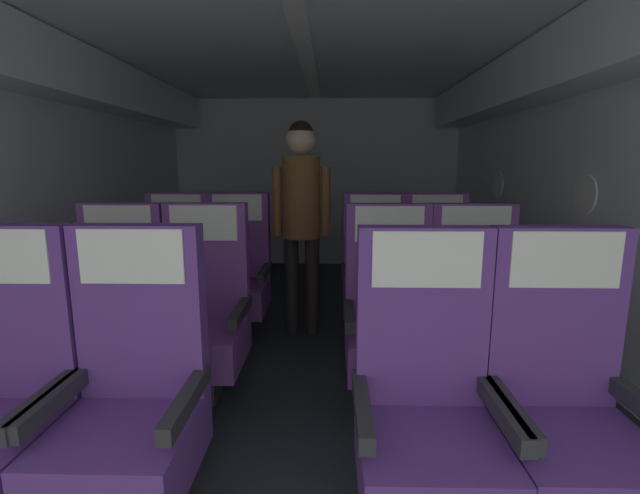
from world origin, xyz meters
TOP-DOWN VIEW (x-y plane):
  - ground at (0.00, 2.97)m, footprint 3.89×6.34m
  - fuselage_shell at (0.00, 3.25)m, footprint 3.77×5.99m
  - seat_a_left_aisle at (-0.52, 1.56)m, footprint 0.51×0.52m
  - seat_a_right_aisle at (1.01, 1.54)m, footprint 0.51×0.52m
  - seat_a_right_window at (0.53, 1.53)m, footprint 0.51×0.52m
  - seat_b_left_window at (-1.01, 2.48)m, footprint 0.51×0.52m
  - seat_b_left_aisle at (-0.53, 2.49)m, footprint 0.51×0.52m
  - seat_b_right_aisle at (1.00, 2.49)m, footprint 0.51×0.52m
  - seat_b_right_window at (0.52, 2.47)m, footprint 0.51×0.52m
  - seat_c_left_window at (-1.00, 3.40)m, footprint 0.51×0.52m
  - seat_c_left_aisle at (-0.53, 3.41)m, footprint 0.51×0.52m
  - seat_c_right_aisle at (1.00, 3.41)m, footprint 0.51×0.52m
  - seat_c_right_window at (0.53, 3.40)m, footprint 0.51×0.52m
  - flight_attendant at (-0.03, 3.42)m, footprint 0.43×0.28m

SIDE VIEW (x-z plane):
  - ground at x=0.00m, z-range -0.02..0.00m
  - seat_a_left_aisle at x=-0.52m, z-range -0.09..1.00m
  - seat_a_right_aisle at x=1.01m, z-range -0.09..1.00m
  - seat_a_right_window at x=0.53m, z-range -0.09..1.00m
  - seat_b_left_window at x=-1.01m, z-range -0.09..1.00m
  - seat_b_left_aisle at x=-0.53m, z-range -0.09..1.00m
  - seat_b_right_aisle at x=1.00m, z-range -0.09..1.00m
  - seat_b_right_window at x=0.52m, z-range -0.09..1.00m
  - seat_c_left_window at x=-1.00m, z-range -0.09..1.00m
  - seat_c_left_aisle at x=-0.53m, z-range -0.09..1.00m
  - seat_c_right_aisle at x=1.00m, z-range -0.09..1.00m
  - seat_c_right_window at x=0.53m, z-range -0.09..1.00m
  - flight_attendant at x=-0.03m, z-range 0.19..1.82m
  - fuselage_shell at x=0.00m, z-range 0.49..2.68m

